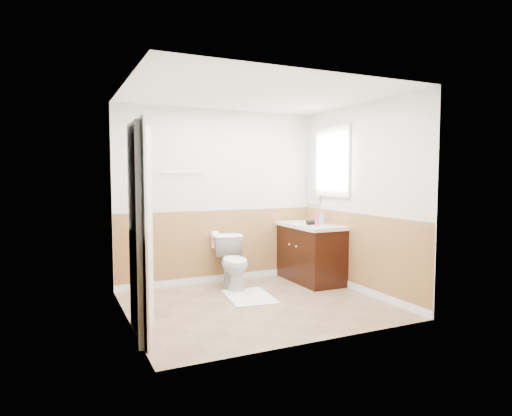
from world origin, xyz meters
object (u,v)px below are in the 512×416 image
bath_mat (249,297)px  soap_dispenser (322,217)px  vanity_cabinet (310,254)px  lotion_bottle (317,218)px  toilet (233,262)px

bath_mat → soap_dispenser: size_ratio=4.07×
vanity_cabinet → soap_dispenser: size_ratio=5.60×
bath_mat → soap_dispenser: bearing=14.1°
lotion_bottle → bath_mat: bearing=-174.1°
toilet → soap_dispenser: 1.44m
toilet → vanity_cabinet: bearing=1.7°
bath_mat → soap_dispenser: (1.30, 0.33, 0.94)m
toilet → vanity_cabinet: size_ratio=0.66×
bath_mat → lotion_bottle: (1.08, 0.11, 0.95)m
toilet → lotion_bottle: lotion_bottle is taller
bath_mat → lotion_bottle: bearing=5.9°
toilet → lotion_bottle: (1.08, -0.43, 0.60)m
vanity_cabinet → toilet: bearing=174.5°
bath_mat → vanity_cabinet: vanity_cabinet is taller
vanity_cabinet → lotion_bottle: bearing=-107.7°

